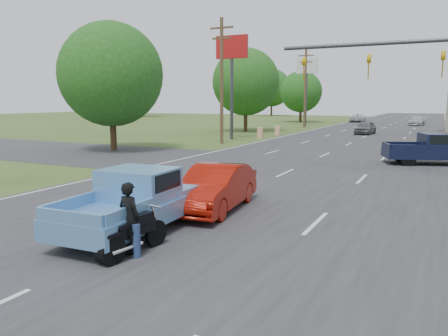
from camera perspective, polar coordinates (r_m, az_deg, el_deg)
The scene contains 22 objects.
main_road at distance 44.61m, azimuth 17.88°, elevation 3.89°, with size 15.00×180.00×0.02m, color #2D2D30.
cross_road at distance 23.21m, azimuth 9.56°, elevation 0.05°, with size 120.00×10.00×0.02m, color #2D2D30.
utility_pole_5 at distance 35.86m, azimuth -0.31°, elevation 11.71°, with size 2.00×0.28×10.00m.
utility_pole_6 at distance 58.28m, azimuth 10.56°, elevation 10.44°, with size 2.00×0.28×10.00m.
tree_0 at distance 31.68m, azimuth -14.54°, elevation 11.73°, with size 7.14×7.14×8.84m.
tree_1 at distance 50.23m, azimuth 2.87°, elevation 11.16°, with size 7.56×7.56×9.36m.
tree_2 at distance 73.02m, azimuth 10.03°, elevation 9.80°, with size 6.72×6.72×8.32m.
tree_4 at distance 100.23m, azimuth -11.69°, elevation 10.51°, with size 9.24×9.24×11.44m.
tree_6 at distance 105.58m, azimuth 6.26°, elevation 10.37°, with size 8.82×8.82×10.92m.
barrel_2 at distance 40.99m, azimuth 4.74°, elevation 4.58°, with size 0.56×0.56×1.00m, color orange.
barrel_3 at distance 44.62m, azimuth 7.01°, elevation 4.88°, with size 0.56×0.56×1.00m, color orange.
pole_sign_left_near at distance 40.02m, azimuth 1.03°, elevation 14.07°, with size 3.00×0.35×9.20m.
pole_sign_left_far at distance 62.48m, azimuth 10.74°, elevation 12.01°, with size 3.00×0.35×9.20m.
signal_mast at distance 21.03m, azimuth 24.74°, elevation 11.59°, with size 9.12×0.40×7.00m.
red_convertible at distance 13.95m, azimuth -1.19°, elevation -2.65°, with size 1.52×4.36×1.44m, color #941206.
motorcycle at distance 10.10m, azimuth -12.38°, elevation -8.78°, with size 0.68×2.09×1.06m.
rider at distance 10.04m, azimuth -12.24°, elevation -6.89°, with size 0.59×0.39×1.61m, color black.
blue_pickup at distance 11.98m, azimuth -10.93°, elevation -4.05°, with size 2.21×5.21×1.70m.
navy_pickup at distance 26.68m, azimuth 25.98°, elevation 2.26°, with size 5.53×3.57×1.71m.
distant_car_grey at distance 48.25m, azimuth 17.99°, elevation 5.04°, with size 1.65×4.10×1.40m, color slate.
distant_car_silver at distance 68.11m, azimuth 23.90°, elevation 5.66°, with size 1.86×4.57×1.33m, color silver.
distant_car_white at distance 75.58m, azimuth 17.08°, elevation 6.27°, with size 2.27×4.92×1.37m, color silver.
Camera 1 is at (6.63, -3.97, 3.48)m, focal length 35.00 mm.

